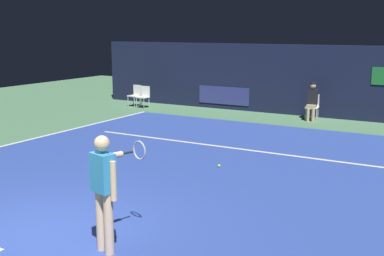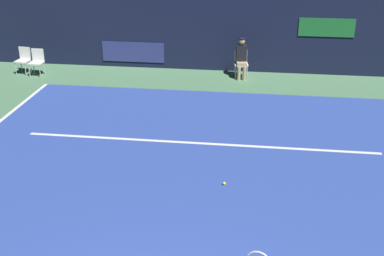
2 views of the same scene
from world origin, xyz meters
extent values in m
plane|color=#4C7A56|center=(0.00, 4.71, 0.00)|extent=(33.83, 33.83, 0.00)
cube|color=#2D479E|center=(0.00, 4.71, 0.01)|extent=(10.81, 11.42, 0.01)
cube|color=white|center=(-5.36, 4.71, 0.01)|extent=(0.10, 11.42, 0.01)
cube|color=white|center=(0.00, 6.71, 0.01)|extent=(8.43, 0.10, 0.01)
cube|color=#141933|center=(0.00, 12.82, 1.30)|extent=(17.38, 0.30, 2.60)
cube|color=navy|center=(-3.04, 12.66, 0.55)|extent=(2.20, 0.04, 0.70)
cylinder|color=beige|center=(1.48, -0.04, 0.46)|extent=(0.14, 0.14, 0.92)
cylinder|color=beige|center=(1.28, 0.02, 0.46)|extent=(0.14, 0.14, 0.92)
cube|color=#338CD1|center=(1.38, -0.01, 1.20)|extent=(0.41, 0.31, 0.56)
sphere|color=beige|center=(1.38, -0.01, 1.62)|extent=(0.22, 0.22, 0.22)
cylinder|color=beige|center=(1.25, 0.25, 1.35)|extent=(0.23, 0.51, 0.09)
cylinder|color=beige|center=(1.60, -0.06, 1.12)|extent=(0.09, 0.09, 0.56)
cylinder|color=black|center=(1.34, 0.54, 1.35)|extent=(0.12, 0.30, 0.03)
torus|color=#B2B2B7|center=(1.42, 0.81, 1.35)|extent=(0.30, 0.11, 0.30)
cube|color=white|center=(0.77, 11.96, 0.46)|extent=(0.49, 0.46, 0.04)
cube|color=white|center=(0.74, 12.16, 0.69)|extent=(0.42, 0.09, 0.42)
cylinder|color=#B2B2B7|center=(0.61, 11.77, 0.23)|extent=(0.03, 0.03, 0.46)
cylinder|color=#B2B2B7|center=(0.98, 11.82, 0.23)|extent=(0.03, 0.03, 0.46)
cylinder|color=#B2B2B7|center=(0.56, 12.10, 0.23)|extent=(0.03, 0.03, 0.46)
cylinder|color=#B2B2B7|center=(0.93, 12.16, 0.23)|extent=(0.03, 0.03, 0.46)
cube|color=tan|center=(0.78, 11.88, 0.50)|extent=(0.37, 0.44, 0.14)
cylinder|color=tan|center=(0.72, 11.69, 0.23)|extent=(0.11, 0.11, 0.46)
cylinder|color=tan|center=(0.90, 11.72, 0.23)|extent=(0.11, 0.11, 0.46)
cube|color=black|center=(0.76, 12.00, 0.83)|extent=(0.37, 0.26, 0.52)
sphere|color=tan|center=(0.76, 12.00, 1.21)|extent=(0.20, 0.20, 0.20)
cylinder|color=#141933|center=(0.76, 12.00, 1.30)|extent=(0.19, 0.19, 0.04)
cube|color=white|center=(-6.01, 11.27, 0.44)|extent=(0.45, 0.41, 0.04)
cube|color=white|center=(-6.01, 11.47, 0.67)|extent=(0.42, 0.04, 0.42)
cylinder|color=#B2B2B7|center=(-6.21, 11.10, 0.22)|extent=(0.03, 0.03, 0.44)
cylinder|color=#B2B2B7|center=(-5.83, 11.09, 0.22)|extent=(0.03, 0.03, 0.44)
cylinder|color=#B2B2B7|center=(-6.20, 11.44, 0.22)|extent=(0.03, 0.03, 0.44)
cylinder|color=#B2B2B7|center=(-5.82, 11.43, 0.22)|extent=(0.03, 0.03, 0.44)
cube|color=white|center=(-6.56, 11.43, 0.44)|extent=(0.49, 0.46, 0.04)
cube|color=white|center=(-6.54, 11.62, 0.67)|extent=(0.42, 0.09, 0.42)
cylinder|color=#B2B2B7|center=(-6.77, 11.28, 0.22)|extent=(0.03, 0.03, 0.44)
cylinder|color=#B2B2B7|center=(-6.40, 11.23, 0.22)|extent=(0.03, 0.03, 0.44)
cylinder|color=#B2B2B7|center=(-6.73, 11.62, 0.22)|extent=(0.03, 0.03, 0.44)
cylinder|color=#B2B2B7|center=(-6.36, 11.57, 0.22)|extent=(0.03, 0.03, 0.44)
sphere|color=#CCE033|center=(0.75, 4.83, 0.05)|extent=(0.07, 0.07, 0.07)
camera|label=1|loc=(5.86, -5.27, 3.18)|focal=47.12mm
camera|label=2|loc=(1.26, -3.96, 5.13)|focal=46.66mm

